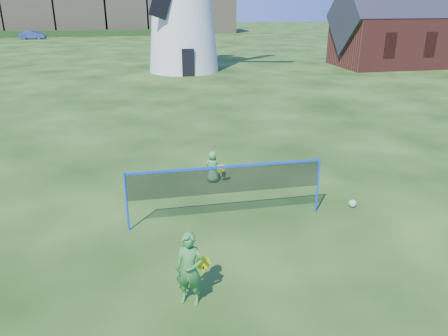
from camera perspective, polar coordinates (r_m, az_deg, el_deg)
name	(u,v)px	position (r m, az deg, el deg)	size (l,w,h in m)	color
ground	(220,231)	(10.91, -0.51, -8.38)	(220.00, 220.00, 0.00)	black
chapel	(410,29)	(42.44, 23.38, 16.49)	(12.94, 6.27, 10.94)	maroon
badminton_net	(226,181)	(10.91, 0.29, -1.70)	(5.05, 0.05, 1.55)	blue
player_girl	(190,269)	(8.24, -4.56, -13.19)	(0.74, 0.55, 1.49)	#338135
player_boy	(213,167)	(13.60, -1.47, 0.18)	(0.64, 0.44, 1.01)	#48964A
play_ball	(353,203)	(12.59, 16.65, -4.51)	(0.22, 0.22, 0.22)	green
terraced_houses	(33,10)	(82.85, -23.95, 18.57)	(68.57, 8.40, 8.34)	gray
car_right	(33,35)	(73.24, -24.01, 15.78)	(1.30, 3.72, 1.22)	navy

